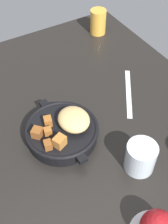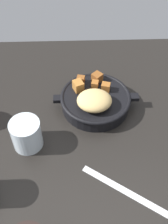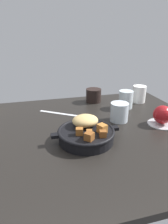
{
  "view_description": "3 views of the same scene",
  "coord_description": "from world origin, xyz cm",
  "views": [
    {
      "loc": [
        47.49,
        -28.78,
        67.05
      ],
      "look_at": [
        -1.2,
        -0.16,
        5.24
      ],
      "focal_mm": 46.98,
      "sensor_mm": 36.0,
      "label": 1
    },
    {
      "loc": [
        5.27,
        48.04,
        61.64
      ],
      "look_at": [
        3.64,
        -0.61,
        6.08
      ],
      "focal_mm": 44.28,
      "sensor_mm": 36.0,
      "label": 2
    },
    {
      "loc": [
        -16.95,
        -69.11,
        37.51
      ],
      "look_at": [
        2.33,
        3.69,
        6.4
      ],
      "focal_mm": 31.79,
      "sensor_mm": 36.0,
      "label": 3
    }
  ],
  "objects": [
    {
      "name": "butter_knife",
      "position": [
        -5.19,
        19.23,
        0.18
      ],
      "size": [
        19.55,
        14.0,
        0.36
      ],
      "primitive_type": "cube",
      "rotation": [
        0.0,
        0.0,
        -0.6
      ],
      "color": "silver",
      "rests_on": "ground_plane"
    },
    {
      "name": "coffee_mug_dark",
      "position": [
        15.5,
        32.38,
        3.68
      ],
      "size": [
        8.44,
        8.44,
        7.36
      ],
      "primitive_type": "cylinder",
      "color": "black",
      "rests_on": "ground_plane"
    },
    {
      "name": "cast_iron_skillet",
      "position": [
        -0.01,
        -7.74,
        3.15
      ],
      "size": [
        25.02,
        20.76,
        8.47
      ],
      "color": "black",
      "rests_on": "ground_plane"
    },
    {
      "name": "red_apple",
      "position": [
        34.92,
        -3.19,
        4.52
      ],
      "size": [
        7.83,
        7.83,
        7.83
      ],
      "primitive_type": "sphere",
      "color": "maroon",
      "rests_on": "saucer_plate"
    },
    {
      "name": "water_glass_short",
      "position": [
        18.74,
        4.86,
        4.17
      ],
      "size": [
        7.93,
        7.93,
        8.34
      ],
      "primitive_type": "cylinder",
      "color": "silver",
      "rests_on": "ground_plane"
    },
    {
      "name": "water_glass_tall",
      "position": [
        28.72,
        19.11,
        4.51
      ],
      "size": [
        7.24,
        7.24,
        9.02
      ],
      "primitive_type": "cylinder",
      "color": "silver",
      "rests_on": "ground_plane"
    },
    {
      "name": "white_creamer_pitcher",
      "position": [
        39.94,
        25.54,
        4.58
      ],
      "size": [
        7.27,
        7.27,
        9.17
      ],
      "primitive_type": "cylinder",
      "color": "white",
      "rests_on": "ground_plane"
    },
    {
      "name": "saucer_plate",
      "position": [
        34.92,
        -3.19,
        0.3
      ],
      "size": [
        11.55,
        11.55,
        0.6
      ],
      "primitive_type": "cylinder",
      "color": "#B7BABF",
      "rests_on": "ground_plane"
    },
    {
      "name": "ground_plane",
      "position": [
        0.0,
        0.0,
        -1.2
      ],
      "size": [
        109.1,
        85.08,
        2.4
      ],
      "primitive_type": "cube",
      "color": "black"
    }
  ]
}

